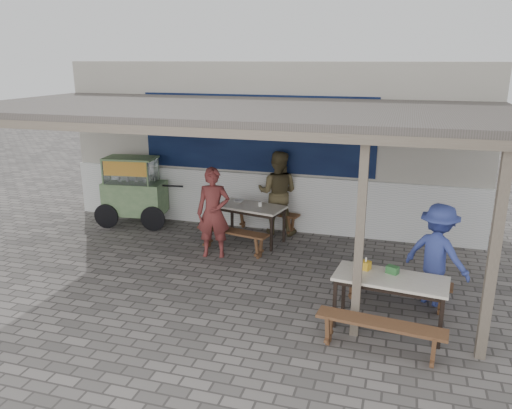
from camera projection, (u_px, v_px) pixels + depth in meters
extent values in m
plane|color=slate|center=(215.00, 284.00, 8.17)|extent=(60.00, 60.00, 0.00)
cube|color=beige|center=(272.00, 144.00, 10.99)|extent=(9.00, 1.20, 3.50)
cube|color=white|center=(264.00, 201.00, 10.74)|extent=(9.00, 0.10, 1.20)
cube|color=#10224C|center=(255.00, 134.00, 10.40)|extent=(5.00, 0.03, 1.60)
cube|color=#514945|center=(233.00, 109.00, 8.32)|extent=(9.00, 4.20, 0.12)
cube|color=#756958|center=(181.00, 131.00, 6.46)|extent=(9.00, 0.12, 0.12)
cube|color=#756958|center=(494.00, 256.00, 5.80)|extent=(0.12, 0.12, 2.70)
cube|color=#756958|center=(360.00, 239.00, 6.32)|extent=(0.11, 0.11, 2.70)
cube|color=silver|center=(251.00, 207.00, 9.90)|extent=(1.45, 0.94, 0.04)
cube|color=black|center=(251.00, 209.00, 9.92)|extent=(1.33, 0.82, 0.06)
cube|color=black|center=(218.00, 224.00, 10.05)|extent=(0.05, 0.05, 0.71)
cube|color=black|center=(271.00, 233.00, 9.49)|extent=(0.05, 0.05, 0.71)
cube|color=black|center=(232.00, 216.00, 10.52)|extent=(0.05, 0.05, 0.71)
cube|color=black|center=(284.00, 225.00, 9.96)|extent=(0.05, 0.05, 0.71)
cube|color=brown|center=(232.00, 231.00, 9.39)|extent=(1.46, 0.57, 0.04)
cube|color=brown|center=(208.00, 237.00, 9.72)|extent=(0.11, 0.28, 0.41)
cube|color=brown|center=(259.00, 248.00, 9.19)|extent=(0.11, 0.28, 0.41)
cube|color=brown|center=(267.00, 212.00, 10.58)|extent=(1.46, 0.57, 0.04)
cube|color=brown|center=(244.00, 218.00, 10.90)|extent=(0.11, 0.28, 0.41)
cube|color=brown|center=(291.00, 226.00, 10.38)|extent=(0.11, 0.28, 0.41)
cube|color=silver|center=(391.00, 279.00, 6.66)|extent=(1.54, 0.82, 0.04)
cube|color=black|center=(390.00, 283.00, 6.67)|extent=(1.43, 0.71, 0.06)
cube|color=black|center=(335.00, 304.00, 6.77)|extent=(0.05, 0.05, 0.71)
cube|color=black|center=(441.00, 323.00, 6.27)|extent=(0.05, 0.05, 0.71)
cube|color=black|center=(344.00, 287.00, 7.25)|extent=(0.05, 0.05, 0.71)
cube|color=black|center=(443.00, 304.00, 6.75)|extent=(0.05, 0.05, 0.71)
cube|color=brown|center=(381.00, 323.00, 6.12)|extent=(1.60, 0.45, 0.04)
cube|color=brown|center=(329.00, 329.00, 6.42)|extent=(0.08, 0.28, 0.41)
cube|color=brown|center=(434.00, 351.00, 5.95)|extent=(0.08, 0.28, 0.41)
cube|color=brown|center=(396.00, 279.00, 7.36)|extent=(1.60, 0.45, 0.04)
cube|color=brown|center=(352.00, 285.00, 7.66)|extent=(0.08, 0.28, 0.41)
cube|color=brown|center=(441.00, 300.00, 7.18)|extent=(0.08, 0.28, 0.41)
cube|color=#80A16B|center=(135.00, 197.00, 10.97)|extent=(1.37, 0.82, 0.68)
cube|color=#80A16B|center=(136.00, 213.00, 11.07)|extent=(1.32, 0.78, 0.05)
cylinder|color=black|center=(106.00, 216.00, 10.81)|extent=(0.54, 0.11, 0.54)
cylinder|color=black|center=(153.00, 219.00, 10.63)|extent=(0.54, 0.11, 0.54)
cube|color=silver|center=(131.00, 170.00, 10.81)|extent=(1.12, 0.70, 0.53)
cube|color=#80A16B|center=(130.00, 158.00, 10.73)|extent=(1.17, 0.74, 0.04)
cube|color=orange|center=(125.00, 169.00, 10.49)|extent=(0.96, 0.13, 0.31)
cylinder|color=black|center=(168.00, 186.00, 10.76)|extent=(0.68, 0.12, 0.04)
imported|color=brown|center=(213.00, 213.00, 9.13)|extent=(0.69, 0.53, 1.68)
imported|color=brown|center=(278.00, 193.00, 10.36)|extent=(0.87, 0.69, 1.75)
imported|color=#3C4CA5|center=(437.00, 255.00, 7.35)|extent=(1.15, 1.00, 1.55)
cube|color=gold|center=(366.00, 265.00, 6.88)|extent=(0.16, 0.16, 0.12)
cube|color=#316F36|center=(392.00, 270.00, 6.76)|extent=(0.19, 0.16, 0.10)
cylinder|color=white|center=(260.00, 204.00, 9.86)|extent=(0.08, 0.08, 0.09)
imported|color=silver|center=(239.00, 201.00, 10.12)|extent=(0.24, 0.24, 0.05)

